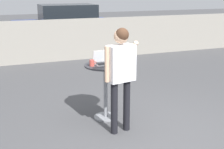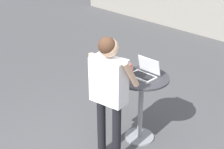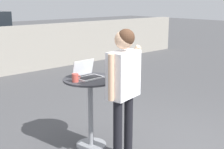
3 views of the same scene
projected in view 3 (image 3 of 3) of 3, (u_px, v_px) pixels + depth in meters
cafe_table at (90, 100)px, 4.25m from camera, size 0.73×0.73×0.98m
laptop at (87, 74)px, 4.21m from camera, size 0.36×0.29×0.24m
coffee_mug at (75, 78)px, 4.01m from camera, size 0.13×0.09×0.11m
standing_person at (124, 79)px, 3.73m from camera, size 0.58×0.45×1.69m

